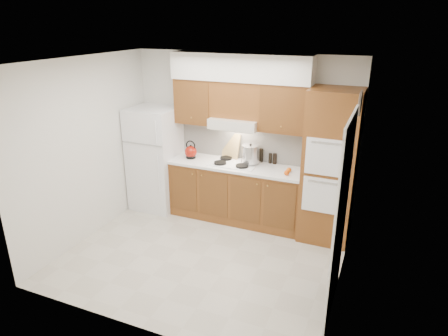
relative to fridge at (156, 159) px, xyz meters
name	(u,v)px	position (x,y,z in m)	size (l,w,h in m)	color
floor	(203,255)	(1.41, -1.14, -0.86)	(3.60, 3.60, 0.00)	beige
ceiling	(199,61)	(1.41, -1.14, 1.74)	(3.60, 3.60, 0.00)	white
wall_back	(242,137)	(1.41, 0.36, 0.44)	(3.60, 0.02, 2.60)	silver
wall_left	(87,150)	(-0.40, -1.14, 0.44)	(0.02, 3.00, 2.60)	silver
wall_right	(348,189)	(3.21, -1.14, 0.44)	(0.02, 3.00, 2.60)	silver
fridge	(156,159)	(0.00, 0.00, 0.00)	(0.75, 0.72, 1.72)	white
base_cabinets	(236,193)	(1.43, 0.06, -0.41)	(2.11, 0.60, 0.90)	brown
countertop	(236,166)	(1.43, 0.05, 0.06)	(2.13, 0.62, 0.04)	white
backsplash	(243,142)	(1.43, 0.34, 0.36)	(2.11, 0.03, 0.56)	white
oven_cabinet	(330,167)	(2.85, 0.03, 0.24)	(0.70, 0.65, 2.20)	brown
upper_cab_left	(196,101)	(0.69, 0.19, 0.99)	(0.63, 0.33, 0.70)	brown
upper_cab_right	(285,108)	(2.12, 0.19, 0.99)	(0.73, 0.33, 0.70)	brown
range_hood	(236,123)	(1.38, 0.13, 0.71)	(0.75, 0.45, 0.15)	silver
upper_cab_over_hood	(237,99)	(1.38, 0.19, 1.06)	(0.75, 0.33, 0.55)	brown
soffit	(241,67)	(1.43, 0.18, 1.54)	(2.13, 0.36, 0.40)	silver
cooktop	(234,163)	(1.38, 0.07, 0.09)	(0.74, 0.50, 0.01)	white
doorway	(340,223)	(3.19, -1.49, 0.19)	(0.02, 0.90, 2.10)	black
wall_clock	(360,103)	(3.19, -0.59, 1.29)	(0.30, 0.30, 0.02)	#3F3833
kettle	(191,152)	(0.65, 0.04, 0.19)	(0.19, 0.19, 0.19)	maroon
cutting_board	(231,146)	(1.24, 0.31, 0.28)	(0.32, 0.02, 0.43)	tan
stock_pot	(250,154)	(1.63, 0.14, 0.24)	(0.26, 0.26, 0.27)	#B9BABE
condiment_a	(261,155)	(1.75, 0.31, 0.19)	(0.06, 0.06, 0.22)	black
condiment_b	(270,158)	(1.90, 0.31, 0.16)	(0.05, 0.05, 0.16)	black
condiment_c	(275,159)	(1.97, 0.31, 0.16)	(0.06, 0.06, 0.17)	black
orange_near	(287,173)	(2.26, -0.10, 0.12)	(0.08, 0.08, 0.08)	orange
orange_far	(289,170)	(2.27, 0.03, 0.12)	(0.07, 0.07, 0.07)	#DE5D0B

